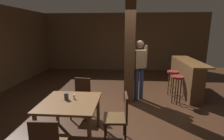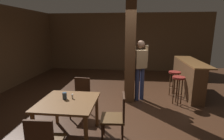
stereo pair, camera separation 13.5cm
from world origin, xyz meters
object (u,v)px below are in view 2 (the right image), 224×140
object	(u,v)px
salt_shaker	(72,96)
bar_stool_near	(178,84)
dining_table	(68,106)
standing_person	(140,66)
chair_east	(117,116)
bar_stool_mid	(174,78)
chair_north	(81,95)
bar_counter	(187,77)
napkin_cup	(65,96)

from	to	relation	value
salt_shaker	bar_stool_near	bearing A→B (deg)	35.41
dining_table	standing_person	size ratio (longest dim) A/B	0.60
chair_east	bar_stool_mid	bearing A→B (deg)	57.88
bar_stool_mid	standing_person	bearing A→B (deg)	-156.75
chair_east	bar_stool_near	size ratio (longest dim) A/B	1.14
chair_north	chair_east	distance (m)	1.29
standing_person	bar_counter	size ratio (longest dim) A/B	0.78
napkin_cup	salt_shaker	size ratio (longest dim) A/B	1.43
standing_person	napkin_cup	bearing A→B (deg)	-127.75
chair_north	standing_person	distance (m)	1.87
dining_table	standing_person	world-z (taller)	standing_person
napkin_cup	bar_counter	world-z (taller)	bar_counter
bar_stool_near	salt_shaker	bearing A→B (deg)	-144.59
bar_counter	bar_stool_mid	xyz separation A→B (m)	(-0.48, -0.32, 0.04)
standing_person	dining_table	bearing A→B (deg)	-125.09
bar_counter	chair_north	bearing A→B (deg)	-147.38
chair_north	bar_counter	distance (m)	3.51
salt_shaker	chair_north	bearing A→B (deg)	95.20
dining_table	chair_east	world-z (taller)	chair_east
standing_person	bar_counter	xyz separation A→B (m)	(1.55, 0.78, -0.47)
dining_table	bar_counter	xyz separation A→B (m)	(2.94, 2.76, -0.09)
chair_north	napkin_cup	xyz separation A→B (m)	(-0.07, -0.80, 0.29)
bar_stool_near	bar_stool_mid	world-z (taller)	bar_stool_near
chair_north	bar_counter	size ratio (longest dim) A/B	0.40
salt_shaker	bar_stool_mid	world-z (taller)	salt_shaker
standing_person	bar_stool_near	distance (m)	1.13
salt_shaker	bar_counter	xyz separation A→B (m)	(2.89, 2.65, -0.24)
chair_north	bar_stool_near	world-z (taller)	chair_north
bar_counter	bar_stool_mid	distance (m)	0.58
dining_table	chair_east	xyz separation A→B (m)	(0.91, -0.03, -0.12)
bar_counter	bar_stool_mid	world-z (taller)	bar_counter
salt_shaker	standing_person	size ratio (longest dim) A/B	0.05
bar_counter	bar_stool_near	bearing A→B (deg)	-118.26
dining_table	salt_shaker	xyz separation A→B (m)	(0.05, 0.11, 0.15)
dining_table	standing_person	bearing A→B (deg)	54.91
chair_east	standing_person	xyz separation A→B (m)	(0.49, 2.02, 0.50)
salt_shaker	chair_east	bearing A→B (deg)	-9.44
chair_north	bar_counter	xyz separation A→B (m)	(2.96, 1.89, 0.03)
bar_counter	bar_stool_mid	bearing A→B (deg)	-146.15
chair_east	salt_shaker	xyz separation A→B (m)	(-0.86, 0.14, 0.27)
napkin_cup	bar_counter	bearing A→B (deg)	41.64
dining_table	bar_counter	distance (m)	4.04
bar_stool_near	napkin_cup	bearing A→B (deg)	-145.54
chair_east	napkin_cup	bearing A→B (deg)	173.90
chair_north	bar_stool_mid	distance (m)	2.94
dining_table	napkin_cup	xyz separation A→B (m)	(-0.09, 0.07, 0.17)
dining_table	salt_shaker	world-z (taller)	salt_shaker
chair_north	napkin_cup	bearing A→B (deg)	-94.92
salt_shaker	bar_counter	bearing A→B (deg)	42.58
bar_counter	dining_table	bearing A→B (deg)	-136.77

